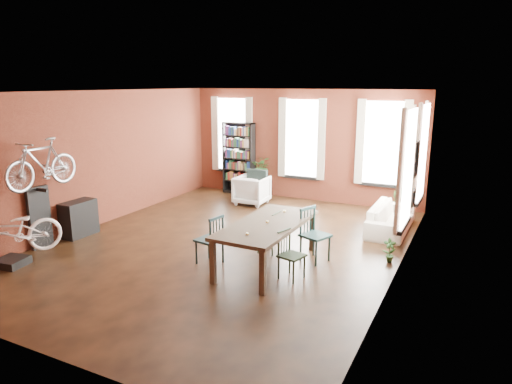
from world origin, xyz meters
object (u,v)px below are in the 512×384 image
Objects in this scene: dining_table at (267,244)px; white_armchair at (252,189)px; dining_chair_a at (209,239)px; bicycle_floor at (6,209)px; dining_chair_d at (315,235)px; bike_trainer at (12,262)px; dining_chair_b at (269,232)px; dining_chair_c at (292,255)px; cream_sofa at (391,214)px; bookshelf at (239,158)px; plant_stand at (262,187)px; console_table at (79,218)px.

white_armchair is (-2.30, 3.90, 0.02)m from dining_table.
bicycle_floor is (-3.27, -1.76, 0.64)m from dining_chair_a.
dining_chair_d is 5.78m from bicycle_floor.
bicycle_floor is at bearing 22.29° from bike_trainer.
dining_chair_b is at bearing 152.95° from dining_chair_a.
dining_chair_c is 5.29m from bike_trainer.
dining_chair_c reaches higher than cream_sofa.
white_armchair is 4.06m from cream_sofa.
white_armchair is at bearing 64.07° from dining_chair_d.
bookshelf reaches higher than plant_stand.
white_armchair is at bearing 71.57° from bike_trainer.
cream_sofa is 8.07m from bicycle_floor.
white_armchair is 1.59× the size of plant_stand.
cream_sofa is at bearing 144.16° from dining_chair_b.
plant_stand is 0.29× the size of bicycle_floor.
bicycle_floor is (-6.00, -5.35, 0.71)m from cream_sofa.
dining_table is at bearing 76.14° from dining_chair_c.
console_table is 1.44× the size of plant_stand.
dining_chair_d is (0.73, 0.63, 0.10)m from dining_table.
console_table is (-5.26, -0.93, -0.12)m from dining_chair_d.
white_armchair is 0.46× the size of bicycle_floor.
dining_table is 4.52m from white_armchair.
dining_chair_c is at bearing 123.03° from white_armchair.
plant_stand is (-1.45, 5.29, -0.20)m from dining_chair_a.
plant_stand is at bearing -150.93° from dining_chair_b.
dining_chair_a is at bearing -35.04° from dining_chair_b.
dining_chair_b is 4.94m from bike_trainer.
console_table is at bearing -81.80° from dining_chair_a.
bicycle_floor is (-4.30, -2.16, 0.69)m from dining_table.
dining_table is at bearing 46.56° from bicycle_floor.
console_table is (-1.28, -5.20, -0.70)m from bookshelf.
dining_chair_b is 3.22m from cream_sofa.
bookshelf is (-3.25, 4.90, 0.68)m from dining_table.
dining_chair_d is at bearing -53.13° from plant_stand.
dining_table is at bearing 23.98° from dining_chair_b.
dining_chair_b is 1.06× the size of console_table.
bookshelf is (-3.89, 5.24, 0.67)m from dining_chair_c.
console_table is (-4.27, -0.94, -0.03)m from dining_chair_b.
dining_table is 0.69m from dining_chair_b.
cream_sofa is at bearing 61.66° from bicycle_floor.
dining_table is 5.49m from plant_stand.
dining_chair_a is 0.92× the size of dining_chair_d.
white_armchair is (-3.03, 3.27, -0.08)m from dining_chair_d.
dining_chair_a is at bearing 48.26° from bicycle_floor.
bike_trainer is (-4.32, -2.16, -0.35)m from dining_table.
bicycle_floor is at bearing 140.24° from dining_chair_d.
console_table is at bearing 96.53° from bike_trainer.
cream_sofa is at bearing 41.69° from bike_trainer.
dining_chair_a reaches higher than plant_stand.
bicycle_floor is (-2.00, -6.05, 0.67)m from white_armchair.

